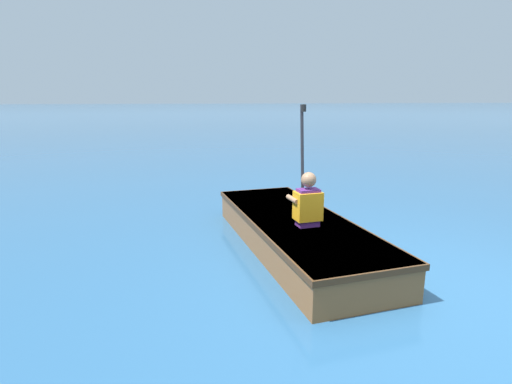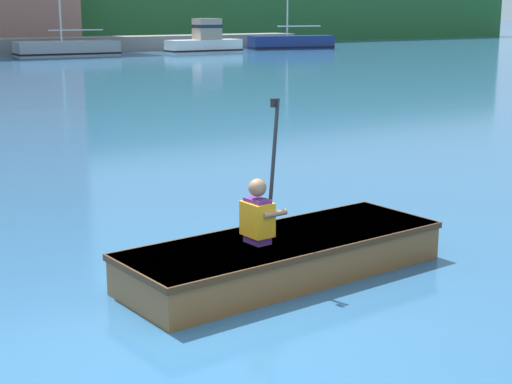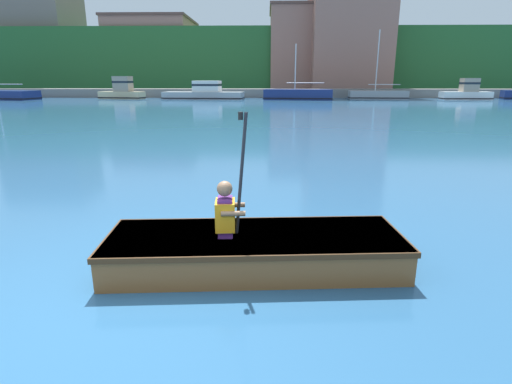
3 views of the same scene
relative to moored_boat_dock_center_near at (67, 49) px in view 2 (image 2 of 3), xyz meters
name	(u,v)px [view 2 (image 2 of 3)]	position (x,y,z in m)	size (l,w,h in m)	color
ground_plane	(196,342)	(-12.69, -38.05, -0.40)	(300.00, 300.00, 0.00)	#28567F
moored_boat_dock_center_near	(67,49)	(0.00, 0.00, 0.00)	(5.82, 2.42, 6.51)	#9EA3A8
moored_boat_dock_east_inner	(291,43)	(14.83, -0.82, 0.02)	(5.76, 2.86, 4.69)	navy
moored_boat_dock_east_end	(205,41)	(8.21, -1.13, 0.27)	(4.70, 1.43, 2.02)	white
rowboat_foreground	(288,253)	(-11.16, -37.12, -0.17)	(3.44, 1.36, 0.39)	brown
person_paddler	(258,213)	(-11.52, -37.15, 0.28)	(0.37, 0.37, 1.35)	#592672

